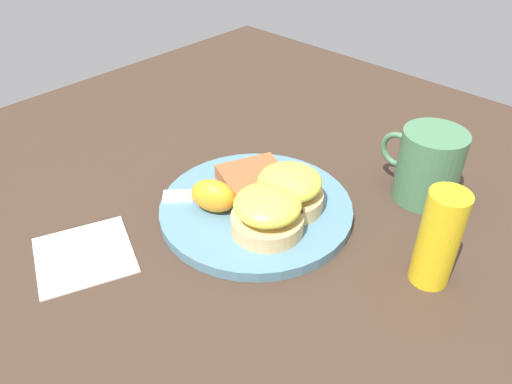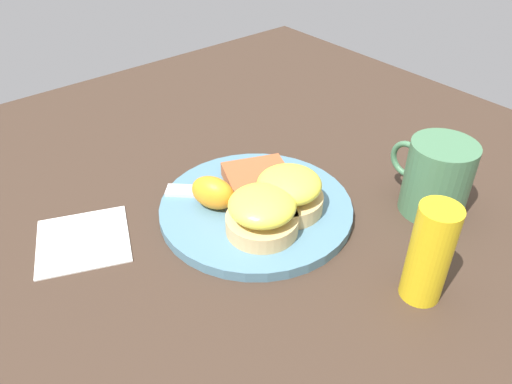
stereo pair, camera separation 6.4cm
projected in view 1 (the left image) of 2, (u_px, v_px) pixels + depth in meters
ground_plane at (256, 213)px, 0.66m from camera, size 1.10×1.10×0.00m
plate at (256, 208)px, 0.66m from camera, size 0.25×0.25×0.01m
sandwich_benedict_left at (267, 213)px, 0.60m from camera, size 0.09×0.09×0.06m
sandwich_benedict_right at (289, 189)px, 0.64m from camera, size 0.09×0.09×0.06m
hashbrown_patty at (258, 185)px, 0.67m from camera, size 0.13×0.12×0.02m
orange_wedge at (213, 196)px, 0.63m from camera, size 0.07×0.06×0.04m
fork at (228, 195)px, 0.67m from camera, size 0.15×0.16×0.00m
cup at (428, 166)px, 0.66m from camera, size 0.12×0.08×0.10m
napkin at (84, 254)px, 0.59m from camera, size 0.14×0.14×0.00m
condiment_bottle at (439, 239)px, 0.53m from camera, size 0.04×0.04×0.12m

